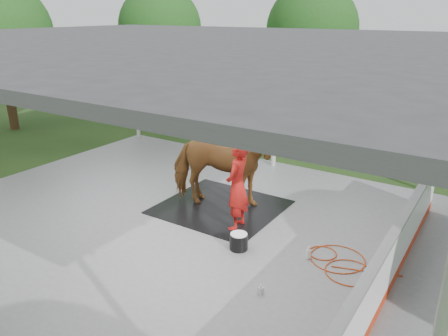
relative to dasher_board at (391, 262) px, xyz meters
The scene contains 12 objects.
ground 4.64m from the dasher_board, behind, with size 100.00×100.00×0.00m, color #1E3814.
concrete_slab 4.63m from the dasher_board, behind, with size 12.00×10.00×0.05m, color slate.
pavilion_structure 5.70m from the dasher_board, behind, with size 12.60×10.60×4.05m.
dasher_board is the anchor object (origin of this frame).
tree_belt 5.43m from the dasher_board, 168.18° to the left, with size 28.00×28.00×5.80m.
rubber_mat 4.45m from the dasher_board, 164.24° to the left, with size 2.79×2.61×0.02m, color black.
horse 4.45m from the dasher_board, 164.24° to the left, with size 1.15×2.53×2.14m, color brown.
handler 3.43m from the dasher_board, behind, with size 0.73×0.48×1.99m, color #A91512.
wash_bucket 2.88m from the dasher_board, behind, with size 0.37×0.37×0.34m.
soap_bottle_a 1.59m from the dasher_board, behind, with size 0.10×0.10×0.27m, color silver.
soap_bottle_b 2.24m from the dasher_board, 143.57° to the right, with size 0.08×0.08×0.18m, color #338CD8.
hose_coil 1.15m from the dasher_board, 159.94° to the left, with size 1.80×1.32×0.02m.
Camera 1 is at (5.73, -6.87, 4.58)m, focal length 35.00 mm.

